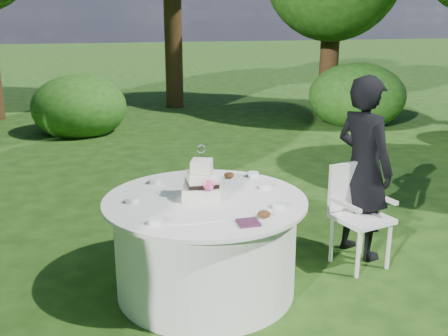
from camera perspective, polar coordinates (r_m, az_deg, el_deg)
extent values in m
plane|color=#18320D|center=(4.32, -1.97, -12.98)|extent=(80.00, 80.00, 0.00)
cube|color=#4A1F3B|center=(3.52, 2.65, -5.97)|extent=(0.14, 0.14, 0.02)
ellipsoid|color=white|center=(3.53, -2.99, -5.99)|extent=(0.48, 0.07, 0.01)
imported|color=black|center=(4.78, 14.92, 0.01)|extent=(0.56, 0.69, 1.64)
cylinder|color=white|center=(4.15, -2.02, -8.53)|extent=(1.40, 1.40, 0.74)
cylinder|color=white|center=(4.01, -2.07, -3.52)|extent=(1.56, 1.56, 0.03)
cube|color=white|center=(4.01, -2.42, -2.53)|extent=(0.35, 0.35, 0.09)
cube|color=white|center=(3.98, -2.44, -1.17)|extent=(0.23, 0.23, 0.09)
cube|color=silver|center=(3.95, -2.45, 0.21)|extent=(0.20, 0.20, 0.09)
cube|color=black|center=(3.99, -2.43, -1.65)|extent=(0.25, 0.25, 0.03)
sphere|color=#D23D73|center=(3.87, -1.68, -1.91)|extent=(0.08, 0.08, 0.08)
cylinder|color=silver|center=(3.93, -2.47, 1.27)|extent=(0.01, 0.01, 0.05)
torus|color=silver|center=(3.91, -2.48, 2.11)|extent=(0.07, 0.02, 0.07)
cube|color=white|center=(4.66, 14.76, -5.30)|extent=(0.50, 0.50, 0.04)
cube|color=silver|center=(4.71, 13.41, -1.86)|extent=(0.42, 0.13, 0.42)
cylinder|color=silver|center=(4.53, 14.40, -9.10)|extent=(0.04, 0.04, 0.42)
cylinder|color=silver|center=(4.75, 17.49, -8.12)|extent=(0.04, 0.04, 0.42)
cylinder|color=white|center=(4.76, 11.64, -7.63)|extent=(0.04, 0.04, 0.42)
cylinder|color=white|center=(4.97, 14.70, -6.78)|extent=(0.04, 0.04, 0.42)
cube|color=silver|center=(4.48, 13.01, -3.89)|extent=(0.12, 0.38, 0.04)
cube|color=silver|center=(4.74, 16.69, -3.03)|extent=(0.12, 0.38, 0.04)
cylinder|color=white|center=(4.24, 4.52, -1.95)|extent=(0.10, 0.10, 0.04)
cylinder|color=white|center=(3.55, -7.46, -5.75)|extent=(0.10, 0.10, 0.04)
cylinder|color=white|center=(4.38, -7.56, -1.43)|extent=(0.10, 0.10, 0.04)
cylinder|color=white|center=(4.53, 3.19, -0.71)|extent=(0.10, 0.10, 0.04)
cylinder|color=white|center=(3.96, -10.01, -3.46)|extent=(0.10, 0.10, 0.04)
cylinder|color=white|center=(3.83, 6.00, -4.03)|extent=(0.10, 0.10, 0.04)
ellipsoid|color=#562D16|center=(4.49, 0.56, -0.78)|extent=(0.09, 0.09, 0.05)
ellipsoid|color=#562D16|center=(3.63, 4.37, -5.02)|extent=(0.09, 0.09, 0.05)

